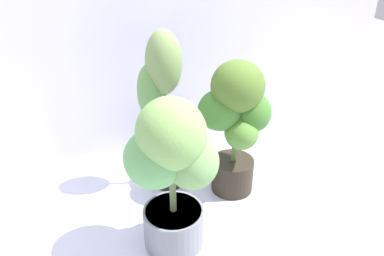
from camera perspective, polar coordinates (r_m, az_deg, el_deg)
The scene contains 4 objects.
ground_plane at distance 1.74m, azimuth -0.05°, elevation -18.09°, with size 8.00×8.00×0.00m, color silver.
potted_plant_back_right at distance 1.86m, azimuth 6.49°, elevation 1.38°, with size 0.40×0.34×0.71m.
potted_plant_center at distance 1.53m, azimuth -3.07°, elevation -5.73°, with size 0.44×0.38×0.70m.
potted_plant_back_center at distance 1.89m, azimuth -4.50°, elevation 3.31°, with size 0.27×0.23×0.83m.
Camera 1 is at (-0.42, -1.11, 1.27)m, focal length 35.91 mm.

